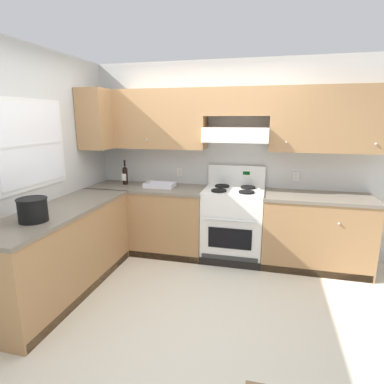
% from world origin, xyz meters
% --- Properties ---
extents(ground_plane, '(7.04, 7.04, 0.00)m').
position_xyz_m(ground_plane, '(0.00, 0.00, 0.00)').
color(ground_plane, beige).
extents(wall_back, '(4.68, 0.57, 2.55)m').
position_xyz_m(wall_back, '(0.41, 1.53, 1.48)').
color(wall_back, silver).
rests_on(wall_back, ground_plane).
extents(wall_left, '(0.47, 4.00, 2.55)m').
position_xyz_m(wall_left, '(-1.59, 0.23, 1.34)').
color(wall_left, silver).
rests_on(wall_left, ground_plane).
extents(counter_back_run, '(3.60, 0.65, 0.91)m').
position_xyz_m(counter_back_run, '(0.22, 1.24, 0.45)').
color(counter_back_run, '#A87A4C').
rests_on(counter_back_run, ground_plane).
extents(counter_left_run, '(0.63, 1.91, 0.91)m').
position_xyz_m(counter_left_run, '(-1.24, -0.00, 0.45)').
color(counter_left_run, '#A87A4C').
rests_on(counter_left_run, ground_plane).
extents(stove, '(0.76, 0.62, 1.20)m').
position_xyz_m(stove, '(0.40, 1.25, 0.48)').
color(stove, white).
rests_on(stove, ground_plane).
extents(wine_bottle, '(0.07, 0.07, 0.34)m').
position_xyz_m(wine_bottle, '(-1.12, 1.32, 1.05)').
color(wine_bottle, black).
rests_on(wine_bottle, counter_back_run).
extents(bowl, '(0.40, 0.23, 0.06)m').
position_xyz_m(bowl, '(-0.59, 1.25, 0.93)').
color(bowl, silver).
rests_on(bowl, counter_back_run).
extents(bucket, '(0.26, 0.26, 0.21)m').
position_xyz_m(bucket, '(-1.20, -0.39, 1.02)').
color(bucket, black).
rests_on(bucket, counter_left_run).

